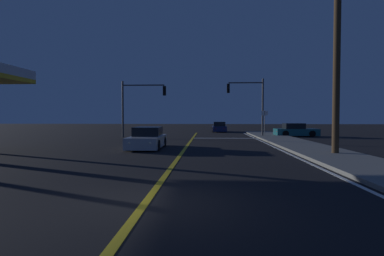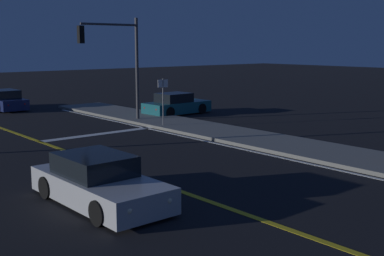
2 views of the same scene
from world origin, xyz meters
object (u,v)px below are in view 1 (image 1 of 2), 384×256
Objects in this scene: car_following_oncoming_teal at (296,131)px; car_parked_curb_silver at (147,139)px; traffic_signal_far_left at (139,99)px; street_sign_corner at (265,120)px; car_distant_tail_navy at (219,127)px; traffic_signal_near_right at (250,98)px; utility_pole_right at (337,54)px.

car_parked_curb_silver is (-12.68, -12.60, 0.00)m from car_following_oncoming_teal.
traffic_signal_far_left is 2.12× the size of street_sign_corner.
traffic_signal_far_left is (-2.83, 10.36, 3.07)m from car_parked_curb_silver.
car_distant_tail_navy is at bearing -143.25° from car_following_oncoming_teal.
car_distant_tail_navy is 22.45m from car_parked_curb_silver.
traffic_signal_near_right is (7.95, 11.76, 3.24)m from car_parked_curb_silver.
utility_pole_right is 12.82m from street_sign_corner.
traffic_signal_far_left is at bearing 173.21° from street_sign_corner.
utility_pole_right reaches higher than car_distant_tail_navy.
car_parked_curb_silver is at bearing -47.21° from car_following_oncoming_teal.
car_following_oncoming_teal and car_parked_curb_silver have the same top height.
traffic_signal_near_right reaches higher than traffic_signal_far_left.
car_parked_curb_silver is 11.77m from utility_pole_right.
utility_pole_right is at bearing -79.72° from car_distant_tail_navy.
traffic_signal_near_right is at bearing -124.76° from car_parked_curb_silver.
car_following_oncoming_teal is at bearing 8.22° from traffic_signal_far_left.
car_parked_curb_silver is 0.81× the size of traffic_signal_near_right.
utility_pole_right is at bearing -10.46° from car_following_oncoming_teal.
street_sign_corner is (8.93, 8.96, 1.14)m from car_parked_curb_silver.
utility_pole_right is (2.38, -15.06, 1.34)m from traffic_signal_near_right.
car_distant_tail_navy is 0.81× the size of traffic_signal_far_left.
car_distant_tail_navy is 0.77× the size of traffic_signal_near_right.
traffic_signal_far_left is at bearing -83.82° from car_following_oncoming_teal.
traffic_signal_near_right reaches higher than car_following_oncoming_teal.
car_following_oncoming_teal is at bearing 44.11° from street_sign_corner.
car_following_oncoming_teal is 5.35m from street_sign_corner.
traffic_signal_far_left reaches higher than car_following_oncoming_teal.
traffic_signal_far_left is (-8.11, -11.46, 3.08)m from car_distant_tail_navy.
car_following_oncoming_teal is 0.79× the size of traffic_signal_far_left.
utility_pole_right is at bearing 161.55° from car_parked_curb_silver.
utility_pole_right is (10.33, -3.30, 4.59)m from car_parked_curb_silver.
traffic_signal_near_right is 0.57× the size of utility_pole_right.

